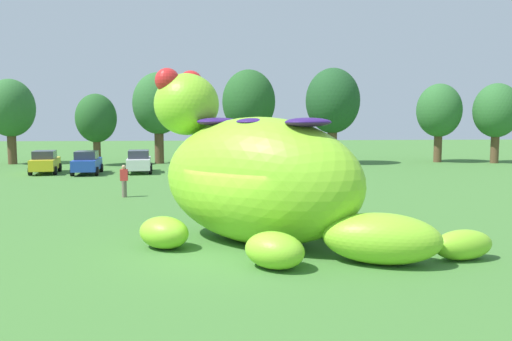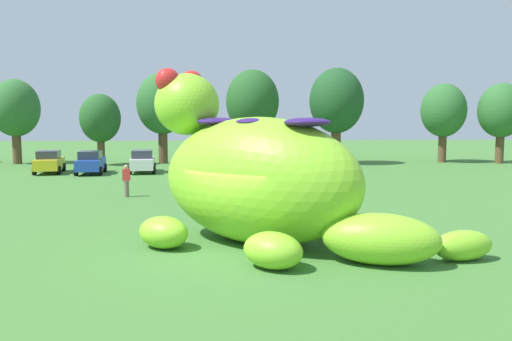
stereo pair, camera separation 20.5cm
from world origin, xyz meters
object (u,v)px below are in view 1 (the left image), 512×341
Objects in this scene: car_yellow at (45,162)px; box_truck at (234,151)px; car_blue at (87,163)px; spectator_near_inflatable at (187,168)px; spectator_mid_field at (124,181)px; car_white at (139,161)px; giant_inflatable_creature at (259,179)px.

box_truck is at bearing 2.23° from car_yellow.
car_blue is at bearing -173.61° from box_truck.
spectator_near_inflatable is (7.64, -4.89, -0.01)m from car_blue.
box_truck is (10.99, 1.23, 0.74)m from car_blue.
car_white is at bearing 94.81° from spectator_mid_field.
car_yellow is 2.52× the size of spectator_mid_field.
giant_inflatable_creature is 1.72× the size of box_truck.
car_yellow is (-14.27, 22.86, -1.31)m from giant_inflatable_creature.
car_white is at bearing 10.07° from car_blue.
car_blue is 12.61m from spectator_mid_field.
car_white is (-7.30, 22.85, -1.31)m from giant_inflatable_creature.
car_white is 0.66× the size of box_truck.
spectator_near_inflatable is at bearing 101.05° from giant_inflatable_creature.
car_white is at bearing 107.71° from giant_inflatable_creature.
car_yellow is at bearing -177.77° from box_truck.
car_yellow is at bearing 121.96° from giant_inflatable_creature.
spectator_mid_field is (-2.88, -6.80, 0.00)m from spectator_near_inflatable.
car_yellow is 12.23m from spectator_near_inflatable.
car_blue is at bearing 147.40° from spectator_near_inflatable.
box_truck is at bearing 64.23° from spectator_mid_field.
spectator_near_inflatable is at bearing -54.75° from car_white.
car_yellow is 1.02× the size of car_blue.
spectator_near_inflatable is at bearing -27.06° from car_yellow.
car_white is at bearing 125.25° from spectator_near_inflatable.
car_yellow reaches higher than spectator_mid_field.
car_blue is 11.08m from box_truck.
car_yellow is at bearing 122.94° from spectator_mid_field.
car_white is 2.49× the size of spectator_near_inflatable.
box_truck is 7.01m from spectator_near_inflatable.
car_white is 7.33m from box_truck.
car_yellow is 3.32m from car_blue.
spectator_mid_field is at bearing -67.84° from car_blue.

